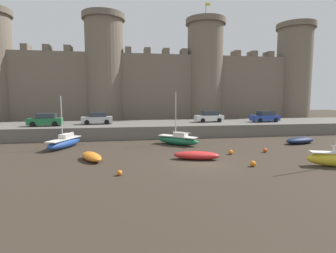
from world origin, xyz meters
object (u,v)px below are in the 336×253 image
(rowboat_foreground_left, at_px, (197,155))
(car_quay_centre_east, at_px, (45,120))
(sailboat_near_channel_right, at_px, (178,140))
(sailboat_midflat_left, at_px, (64,142))
(car_quay_west, at_px, (265,117))
(car_quay_centre_west, at_px, (97,118))
(mooring_buoy_near_shore, at_px, (231,152))
(rowboat_midflat_centre, at_px, (300,140))
(mooring_buoy_near_channel, at_px, (253,164))
(mooring_buoy_mid_mud, at_px, (119,173))
(mooring_buoy_off_centre, at_px, (265,150))
(rowboat_near_channel_left, at_px, (92,156))
(car_quay_east, at_px, (209,117))

(rowboat_foreground_left, bearing_deg, car_quay_centre_east, 138.16)
(sailboat_near_channel_right, relative_size, sailboat_midflat_left, 1.08)
(car_quay_west, bearing_deg, sailboat_midflat_left, -163.86)
(car_quay_centre_east, relative_size, car_quay_west, 1.00)
(car_quay_centre_west, bearing_deg, mooring_buoy_near_shore, -47.09)
(mooring_buoy_near_shore, xyz_separation_m, car_quay_west, (10.96, 13.46, 2.17))
(mooring_buoy_near_shore, bearing_deg, sailboat_near_channel_right, 124.37)
(sailboat_near_channel_right, relative_size, rowboat_midflat_centre, 1.37)
(mooring_buoy_near_channel, relative_size, mooring_buoy_near_shore, 1.03)
(mooring_buoy_mid_mud, distance_m, car_quay_centre_east, 20.30)
(rowboat_foreground_left, height_order, car_quay_centre_west, car_quay_centre_west)
(sailboat_midflat_left, xyz_separation_m, mooring_buoy_near_shore, (15.76, -5.72, -0.37))
(mooring_buoy_off_centre, bearing_deg, mooring_buoy_near_channel, -128.07)
(rowboat_foreground_left, distance_m, mooring_buoy_near_shore, 3.89)
(car_quay_centre_west, distance_m, car_quay_west, 24.23)
(sailboat_near_channel_right, height_order, mooring_buoy_mid_mud, sailboat_near_channel_right)
(rowboat_foreground_left, relative_size, rowboat_near_channel_left, 1.22)
(rowboat_near_channel_left, distance_m, car_quay_east, 21.42)
(rowboat_foreground_left, bearing_deg, rowboat_near_channel_left, 173.28)
(mooring_buoy_near_channel, relative_size, car_quay_east, 0.10)
(rowboat_foreground_left, distance_m, rowboat_midflat_centre, 14.70)
(mooring_buoy_near_shore, distance_m, car_quay_centre_east, 23.42)
(rowboat_near_channel_left, height_order, mooring_buoy_near_shore, rowboat_near_channel_left)
(car_quay_centre_east, xyz_separation_m, car_quay_west, (30.46, 0.66, 0.00))
(mooring_buoy_mid_mud, distance_m, car_quay_centre_west, 19.65)
(mooring_buoy_near_shore, distance_m, car_quay_east, 15.12)
(mooring_buoy_near_channel, bearing_deg, car_quay_centre_west, 125.51)
(rowboat_foreground_left, height_order, mooring_buoy_off_centre, rowboat_foreground_left)
(rowboat_midflat_centre, xyz_separation_m, mooring_buoy_mid_mud, (-19.97, -9.06, -0.20))
(sailboat_near_channel_right, distance_m, car_quay_centre_west, 12.93)
(mooring_buoy_near_channel, distance_m, car_quay_centre_east, 26.01)
(mooring_buoy_mid_mud, xyz_separation_m, car_quay_centre_east, (-9.54, 17.78, 2.20))
(sailboat_near_channel_right, height_order, mooring_buoy_off_centre, sailboat_near_channel_right)
(car_quay_west, bearing_deg, rowboat_midflat_centre, -95.81)
(rowboat_near_channel_left, bearing_deg, mooring_buoy_mid_mud, -62.97)
(mooring_buoy_off_centre, relative_size, mooring_buoy_near_shore, 0.94)
(sailboat_midflat_left, relative_size, car_quay_centre_east, 1.28)
(mooring_buoy_off_centre, height_order, car_quay_east, car_quay_east)
(rowboat_midflat_centre, distance_m, mooring_buoy_mid_mud, 21.93)
(car_quay_centre_west, xyz_separation_m, car_quay_east, (16.01, 0.44, 0.00))
(rowboat_foreground_left, height_order, car_quay_east, car_quay_east)
(car_quay_centre_east, relative_size, car_quay_east, 1.00)
(mooring_buoy_off_centre, xyz_separation_m, car_quay_centre_west, (-16.87, 13.92, 2.18))
(rowboat_foreground_left, relative_size, mooring_buoy_near_shore, 9.64)
(mooring_buoy_near_shore, xyz_separation_m, car_quay_centre_west, (-13.26, 14.26, 2.17))
(rowboat_near_channel_left, height_order, car_quay_west, car_quay_west)
(rowboat_midflat_centre, bearing_deg, mooring_buoy_near_channel, -140.14)
(sailboat_near_channel_right, distance_m, mooring_buoy_off_centre, 9.12)
(rowboat_near_channel_left, bearing_deg, mooring_buoy_near_shore, 1.84)
(car_quay_centre_east, height_order, car_quay_centre_west, same)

